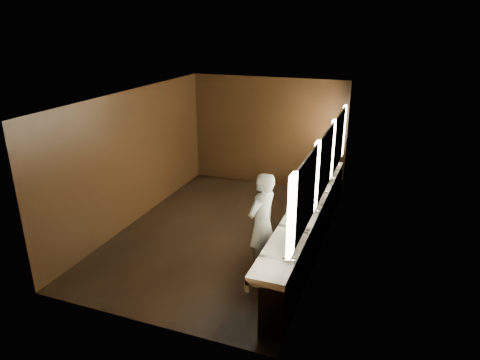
{
  "coord_description": "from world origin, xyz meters",
  "views": [
    {
      "loc": [
        3.08,
        -7.26,
        4.1
      ],
      "look_at": [
        0.37,
        0.0,
        1.2
      ],
      "focal_mm": 32.0,
      "sensor_mm": 36.0,
      "label": 1
    }
  ],
  "objects": [
    {
      "name": "mirror_band",
      "position": [
        1.98,
        -0.0,
        1.75
      ],
      "size": [
        0.06,
        5.03,
        1.15
      ],
      "color": "#FFF1C7",
      "rests_on": "wall_right"
    },
    {
      "name": "person",
      "position": [
        1.16,
        -1.07,
        0.9
      ],
      "size": [
        0.61,
        0.76,
        1.79
      ],
      "primitive_type": "imported",
      "rotation": [
        0.0,
        0.0,
        -1.89
      ],
      "color": "#90B7D8",
      "rests_on": "floor"
    },
    {
      "name": "sink_counter",
      "position": [
        1.79,
        0.0,
        0.5
      ],
      "size": [
        0.55,
        5.4,
        1.01
      ],
      "color": "black",
      "rests_on": "floor"
    },
    {
      "name": "wall_front",
      "position": [
        0.0,
        -3.0,
        1.4
      ],
      "size": [
        4.0,
        0.02,
        2.8
      ],
      "primitive_type": "cube",
      "color": "black",
      "rests_on": "floor"
    },
    {
      "name": "wall_right",
      "position": [
        2.0,
        0.0,
        1.4
      ],
      "size": [
        0.02,
        6.0,
        2.8
      ],
      "primitive_type": "cube",
      "color": "black",
      "rests_on": "floor"
    },
    {
      "name": "wall_left",
      "position": [
        -2.0,
        0.0,
        1.4
      ],
      "size": [
        0.02,
        6.0,
        2.8
      ],
      "primitive_type": "cube",
      "color": "black",
      "rests_on": "floor"
    },
    {
      "name": "wall_back",
      "position": [
        0.0,
        3.0,
        1.4
      ],
      "size": [
        4.0,
        0.02,
        2.8
      ],
      "primitive_type": "cube",
      "color": "black",
      "rests_on": "floor"
    },
    {
      "name": "floor",
      "position": [
        0.0,
        0.0,
        0.0
      ],
      "size": [
        6.0,
        6.0,
        0.0
      ],
      "primitive_type": "plane",
      "color": "black",
      "rests_on": "ground"
    },
    {
      "name": "ceiling",
      "position": [
        0.0,
        0.0,
        2.8
      ],
      "size": [
        4.0,
        6.0,
        0.02
      ],
      "primitive_type": "cube",
      "color": "#2D2D2B",
      "rests_on": "wall_back"
    },
    {
      "name": "trash_bin",
      "position": [
        1.58,
        -1.8,
        0.27
      ],
      "size": [
        0.43,
        0.43,
        0.54
      ],
      "primitive_type": "cylinder",
      "rotation": [
        0.0,
        0.0,
        0.28
      ],
      "color": "black",
      "rests_on": "floor"
    }
  ]
}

